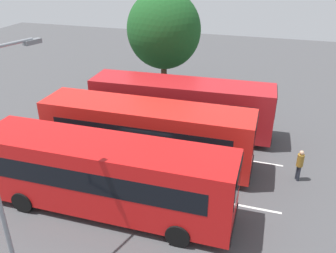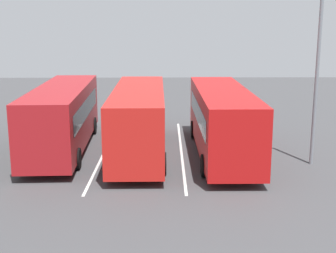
% 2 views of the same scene
% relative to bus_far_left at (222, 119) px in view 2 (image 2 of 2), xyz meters
% --- Properties ---
extents(ground_plane, '(64.92, 64.92, 0.00)m').
position_rel_bus_far_left_xyz_m(ground_plane, '(0.69, 3.87, -1.76)').
color(ground_plane, '#424244').
extents(bus_far_left, '(10.64, 2.56, 3.21)m').
position_rel_bus_far_left_xyz_m(bus_far_left, '(0.00, 0.00, 0.00)').
color(bus_far_left, red).
rests_on(bus_far_left, ground).
extents(bus_center_left, '(10.65, 2.60, 3.21)m').
position_rel_bus_far_left_xyz_m(bus_center_left, '(0.30, 4.04, 0.00)').
color(bus_center_left, red).
rests_on(bus_center_left, ground).
extents(bus_center_right, '(10.71, 2.82, 3.21)m').
position_rel_bus_far_left_xyz_m(bus_center_right, '(1.04, 7.91, 0.00)').
color(bus_center_right, '#AD191E').
rests_on(bus_center_right, ground).
extents(pedestrian, '(0.42, 0.42, 1.62)m').
position_rel_bus_far_left_xyz_m(pedestrian, '(7.74, 4.65, -0.82)').
color(pedestrian, '#232833').
rests_on(pedestrian, ground).
extents(street_lamp, '(0.89, 2.44, 7.71)m').
position_rel_bus_far_left_xyz_m(street_lamp, '(-1.64, -3.68, 2.68)').
color(street_lamp, gray).
rests_on(street_lamp, ground).
extents(lane_stripe_outer_left, '(12.79, 0.27, 0.01)m').
position_rel_bus_far_left_xyz_m(lane_stripe_outer_left, '(0.69, 1.94, -1.76)').
color(lane_stripe_outer_left, silver).
rests_on(lane_stripe_outer_left, ground).
extents(lane_stripe_inner_left, '(12.79, 0.27, 0.01)m').
position_rel_bus_far_left_xyz_m(lane_stripe_inner_left, '(0.69, 5.80, -1.76)').
color(lane_stripe_inner_left, silver).
rests_on(lane_stripe_inner_left, ground).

